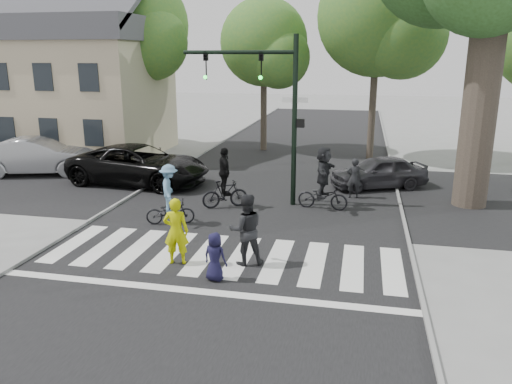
% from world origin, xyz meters
% --- Properties ---
extents(ground, '(120.00, 120.00, 0.00)m').
position_xyz_m(ground, '(0.00, 0.00, 0.00)').
color(ground, gray).
rests_on(ground, ground).
extents(road_stem, '(10.00, 70.00, 0.01)m').
position_xyz_m(road_stem, '(0.00, 5.00, 0.01)').
color(road_stem, black).
rests_on(road_stem, ground).
extents(road_cross, '(70.00, 10.00, 0.01)m').
position_xyz_m(road_cross, '(0.00, 8.00, 0.01)').
color(road_cross, black).
rests_on(road_cross, ground).
extents(curb_left, '(0.10, 70.00, 0.10)m').
position_xyz_m(curb_left, '(-5.05, 5.00, 0.05)').
color(curb_left, gray).
rests_on(curb_left, ground).
extents(curb_right, '(0.10, 70.00, 0.10)m').
position_xyz_m(curb_right, '(5.05, 5.00, 0.05)').
color(curb_right, gray).
rests_on(curb_right, ground).
extents(crosswalk, '(10.00, 3.85, 0.01)m').
position_xyz_m(crosswalk, '(0.00, 0.66, 0.01)').
color(crosswalk, silver).
rests_on(crosswalk, ground).
extents(traffic_signal, '(4.45, 0.29, 6.00)m').
position_xyz_m(traffic_signal, '(0.35, 6.20, 3.90)').
color(traffic_signal, black).
rests_on(traffic_signal, ground).
extents(bg_tree_0, '(5.46, 5.20, 8.97)m').
position_xyz_m(bg_tree_0, '(-13.74, 16.00, 6.14)').
color(bg_tree_0, brown).
rests_on(bg_tree_0, ground).
extents(bg_tree_1, '(6.09, 5.80, 9.80)m').
position_xyz_m(bg_tree_1, '(-8.70, 15.48, 6.65)').
color(bg_tree_1, brown).
rests_on(bg_tree_1, ground).
extents(bg_tree_2, '(5.04, 4.80, 8.40)m').
position_xyz_m(bg_tree_2, '(-1.76, 16.62, 5.78)').
color(bg_tree_2, brown).
rests_on(bg_tree_2, ground).
extents(bg_tree_3, '(6.30, 6.00, 10.20)m').
position_xyz_m(bg_tree_3, '(4.31, 15.27, 6.94)').
color(bg_tree_3, brown).
rests_on(bg_tree_3, ground).
extents(house, '(8.40, 8.10, 8.82)m').
position_xyz_m(house, '(-11.49, 13.98, 3.80)').
color(house, '#B9B18B').
rests_on(house, ground).
extents(pedestrian_woman, '(0.72, 0.53, 1.79)m').
position_xyz_m(pedestrian_woman, '(-1.03, 0.25, 0.89)').
color(pedestrian_woman, '#B7C004').
rests_on(pedestrian_woman, ground).
extents(pedestrian_child, '(0.67, 0.52, 1.22)m').
position_xyz_m(pedestrian_child, '(0.24, -0.52, 0.61)').
color(pedestrian_child, black).
rests_on(pedestrian_child, ground).
extents(pedestrian_adult, '(1.13, 1.02, 1.90)m').
position_xyz_m(pedestrian_adult, '(0.74, 0.61, 0.95)').
color(pedestrian_adult, black).
rests_on(pedestrian_adult, ground).
extents(cyclist_left, '(1.64, 1.14, 1.97)m').
position_xyz_m(cyclist_left, '(-2.39, 3.23, 0.85)').
color(cyclist_left, black).
rests_on(cyclist_left, ground).
extents(cyclist_mid, '(1.68, 1.22, 2.18)m').
position_xyz_m(cyclist_mid, '(-1.15, 5.37, 0.89)').
color(cyclist_mid, black).
rests_on(cyclist_mid, ground).
extents(cyclist_right, '(1.83, 1.71, 2.25)m').
position_xyz_m(cyclist_right, '(2.30, 5.90, 1.01)').
color(cyclist_right, black).
rests_on(cyclist_right, ground).
extents(car_suv, '(6.19, 3.30, 1.66)m').
position_xyz_m(car_suv, '(-5.63, 7.93, 0.83)').
color(car_suv, black).
rests_on(car_suv, ground).
extents(car_silver, '(5.39, 3.21, 1.68)m').
position_xyz_m(car_silver, '(-10.91, 8.58, 0.84)').
color(car_silver, '#97989C').
rests_on(car_silver, ground).
extents(car_grey, '(4.24, 3.03, 1.34)m').
position_xyz_m(car_grey, '(4.30, 9.36, 0.67)').
color(car_grey, '#323135').
rests_on(car_grey, ground).
extents(bystander_dark, '(0.59, 0.41, 1.56)m').
position_xyz_m(bystander_dark, '(3.34, 7.59, 0.78)').
color(bystander_dark, black).
rests_on(bystander_dark, ground).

